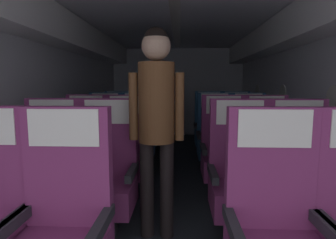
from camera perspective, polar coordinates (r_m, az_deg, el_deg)
name	(u,v)px	position (r m, az deg, el deg)	size (l,w,h in m)	color
ground	(175,182)	(3.62, 1.41, -12.77)	(3.37, 7.03, 0.02)	#23282D
fuselage_shell	(176,60)	(3.66, 1.57, 12.07)	(3.25, 6.68, 2.13)	silver
seat_a_left_aisle	(61,232)	(1.66, -21.11, -20.75)	(0.51, 0.47, 1.11)	#38383D
seat_a_right_window	(275,234)	(1.64, 21.26, -21.18)	(0.51, 0.47, 1.11)	#38383D
seat_b_left_window	(51,176)	(2.57, -23.06, -10.64)	(0.51, 0.47, 1.11)	#38383D
seat_b_left_aisle	(106,177)	(2.40, -12.57, -11.51)	(0.51, 0.47, 1.11)	#38383D
seat_b_right_aisle	(299,180)	(2.52, 25.43, -11.15)	(0.51, 0.47, 1.11)	#38383D
seat_b_right_window	(240,179)	(2.37, 14.60, -11.85)	(0.51, 0.47, 1.11)	#38383D
seat_c_left_window	(85,152)	(3.32, -16.67, -6.37)	(0.51, 0.47, 1.11)	#38383D
seat_c_left_aisle	(126,153)	(3.17, -8.65, -6.78)	(0.51, 0.47, 1.11)	#38383D
seat_c_right_aisle	(267,154)	(3.26, 19.69, -6.74)	(0.51, 0.47, 1.11)	#38383D
seat_c_right_window	(223,153)	(3.16, 11.34, -6.88)	(0.51, 0.47, 1.11)	#38383D
seat_d_left_window	(105,138)	(4.10, -12.93, -3.66)	(0.51, 0.47, 1.11)	#38383D
seat_d_left_aisle	(138,138)	(4.00, -6.26, -3.81)	(0.51, 0.47, 1.11)	#38383D
seat_d_right_aisle	(249,139)	(4.06, 16.28, -3.89)	(0.51, 0.47, 1.11)	#38383D
seat_d_right_window	(214,139)	(3.97, 9.56, -3.94)	(0.51, 0.47, 1.11)	#38383D
seat_e_left_window	(118,128)	(4.90, -10.36, -1.82)	(0.51, 0.47, 1.11)	#38383D
seat_e_left_aisle	(144,129)	(4.81, -4.92, -1.91)	(0.51, 0.47, 1.11)	#38383D
seat_e_right_aisle	(236,129)	(4.87, 13.90, -1.98)	(0.51, 0.47, 1.11)	#38383D
seat_e_right_window	(209,129)	(4.79, 8.43, -2.00)	(0.51, 0.47, 1.11)	#38383D
flight_attendant	(156,111)	(2.15, -2.40, 1.83)	(0.43, 0.28, 1.66)	black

